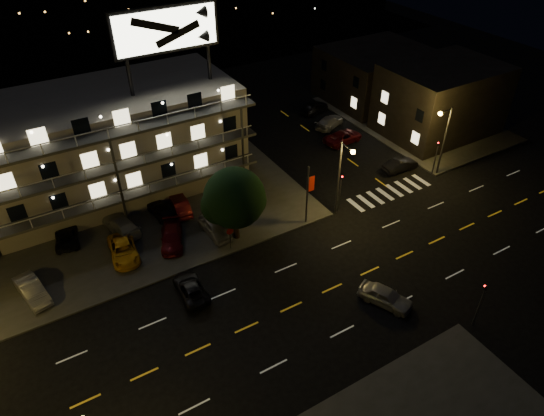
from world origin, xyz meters
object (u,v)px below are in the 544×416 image
tree (234,200)px  side_car_0 (400,165)px  lot_car_7 (121,225)px  road_car_east (385,296)px  lot_car_2 (124,250)px  road_car_west (191,288)px  lot_car_4 (215,227)px

tree → side_car_0: 21.70m
tree → side_car_0: tree is taller
lot_car_7 → road_car_east: size_ratio=1.16×
lot_car_2 → road_car_east: bearing=-37.8°
tree → side_car_0: size_ratio=1.71×
road_car_west → lot_car_4: bearing=-127.2°
road_car_west → lot_car_2: bearing=-61.8°
lot_car_2 → lot_car_4: (8.26, -1.28, 0.05)m
lot_car_7 → road_car_west: lot_car_7 is taller
tree → road_car_west: tree is taller
lot_car_2 → side_car_0: bearing=3.9°
lot_car_4 → road_car_west: size_ratio=0.97×
tree → lot_car_4: size_ratio=1.67×
lot_car_2 → road_car_east: 22.68m
tree → road_car_west: bearing=-145.4°
lot_car_2 → lot_car_7: lot_car_7 is taller
lot_car_4 → road_car_east: (7.94, -14.59, -0.15)m
tree → lot_car_2: 10.69m
lot_car_2 → road_car_east: (16.21, -15.87, -0.10)m
lot_car_7 → side_car_0: lot_car_7 is taller
tree → lot_car_4: tree is taller
lot_car_7 → side_car_0: bearing=158.6°
tree → side_car_0: (21.33, 1.27, -3.75)m
lot_car_4 → lot_car_7: bearing=143.0°
tree → lot_car_4: bearing=134.5°
lot_car_4 → road_car_east: lot_car_4 is taller
lot_car_7 → lot_car_2: bearing=64.8°
side_car_0 → road_car_west: side_car_0 is taller
lot_car_2 → road_car_west: 7.86m
side_car_0 → lot_car_7: bearing=82.4°
lot_car_2 → lot_car_7: size_ratio=0.98×
lot_car_7 → road_car_west: bearing=91.2°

